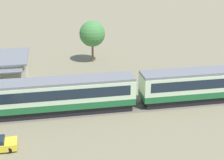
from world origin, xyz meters
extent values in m
plane|color=#7A7056|center=(0.00, 0.00, 0.00)|extent=(600.00, 600.00, 0.00)
cube|color=#1E6033|center=(22.30, 0.31, 1.30)|extent=(17.14, 3.10, 0.80)
cube|color=beige|center=(22.30, 0.31, 2.78)|extent=(17.14, 3.10, 2.16)
cube|color=#192330|center=(22.30, 0.31, 2.89)|extent=(15.77, 3.14, 1.21)
cube|color=slate|center=(22.30, 0.31, 4.01)|extent=(17.14, 2.91, 0.30)
cube|color=black|center=(22.30, 0.31, 0.46)|extent=(16.45, 2.66, 0.88)
cylinder|color=black|center=(16.64, -0.41, 0.45)|extent=(0.90, 0.18, 0.90)
cylinder|color=black|center=(16.64, 1.02, 0.45)|extent=(0.90, 0.18, 0.90)
cube|color=#1E6033|center=(4.08, 0.31, 1.30)|extent=(17.14, 3.10, 0.80)
cube|color=beige|center=(4.08, 0.31, 2.78)|extent=(17.14, 3.10, 2.16)
cube|color=#192330|center=(4.08, 0.31, 2.89)|extent=(15.77, 3.14, 1.21)
cube|color=slate|center=(4.08, 0.31, 4.01)|extent=(17.14, 2.91, 0.30)
cube|color=black|center=(4.08, 0.31, 0.46)|extent=(16.45, 2.66, 0.88)
cylinder|color=black|center=(9.74, -0.41, 0.45)|extent=(0.90, 0.18, 0.90)
cylinder|color=black|center=(9.74, 1.02, 0.45)|extent=(0.90, 0.18, 0.90)
cylinder|color=black|center=(-1.57, -0.41, 0.45)|extent=(0.90, 0.18, 0.90)
cylinder|color=black|center=(-1.57, 1.02, 0.45)|extent=(0.90, 0.18, 0.90)
cube|color=#665B51|center=(7.15, 0.31, 0.01)|extent=(108.62, 3.60, 0.01)
cube|color=#4C4238|center=(7.15, -0.41, 0.02)|extent=(108.62, 0.12, 0.04)
cube|color=#4C4238|center=(7.15, 1.02, 0.02)|extent=(108.62, 0.12, 0.04)
cylinder|color=black|center=(-1.44, -7.50, 0.31)|extent=(0.62, 0.20, 0.62)
cylinder|color=black|center=(-1.48, -5.96, 0.31)|extent=(0.62, 0.20, 0.62)
cylinder|color=brown|center=(10.20, 18.89, 1.77)|extent=(0.35, 0.35, 3.54)
sphere|color=#427F3D|center=(10.20, 18.89, 4.83)|extent=(4.32, 4.32, 4.32)
camera|label=1|loc=(3.07, -36.82, 18.45)|focal=55.00mm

